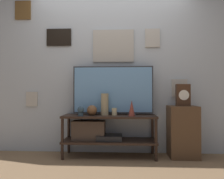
# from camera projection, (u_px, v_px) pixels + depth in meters

# --- Properties ---
(ground_plane) EXTENTS (12.00, 12.00, 0.00)m
(ground_plane) POSITION_uv_depth(u_px,v_px,m) (108.00, 162.00, 2.90)
(ground_plane) COLOR #846647
(wall_back) EXTENTS (6.40, 0.08, 2.70)m
(wall_back) POSITION_uv_depth(u_px,v_px,m) (110.00, 65.00, 3.43)
(wall_back) COLOR #B2BCC6
(wall_back) RESTS_ON ground_plane
(media_console) EXTENTS (1.34, 0.42, 0.60)m
(media_console) POSITION_uv_depth(u_px,v_px,m) (101.00, 130.00, 3.16)
(media_console) COLOR black
(media_console) RESTS_ON ground_plane
(television) EXTENTS (1.19, 0.05, 0.72)m
(television) POSITION_uv_depth(u_px,v_px,m) (113.00, 90.00, 3.25)
(television) COLOR #333338
(television) RESTS_ON media_console
(vase_round_glass) EXTENTS (0.15, 0.15, 0.15)m
(vase_round_glass) POSITION_uv_depth(u_px,v_px,m) (92.00, 110.00, 3.13)
(vase_round_glass) COLOR brown
(vase_round_glass) RESTS_ON media_console
(vase_slim_bronze) EXTENTS (0.09, 0.09, 0.22)m
(vase_slim_bronze) POSITION_uv_depth(u_px,v_px,m) (132.00, 108.00, 3.03)
(vase_slim_bronze) COLOR brown
(vase_slim_bronze) RESTS_ON media_console
(vase_tall_ceramic) EXTENTS (0.11, 0.11, 0.32)m
(vase_tall_ceramic) POSITION_uv_depth(u_px,v_px,m) (105.00, 104.00, 3.16)
(vase_tall_ceramic) COLOR tan
(vase_tall_ceramic) RESTS_ON media_console
(candle_jar) EXTENTS (0.08, 0.08, 0.10)m
(candle_jar) POSITION_uv_depth(u_px,v_px,m) (114.00, 112.00, 3.16)
(candle_jar) COLOR beige
(candle_jar) RESTS_ON media_console
(decorative_bust) EXTENTS (0.09, 0.09, 0.14)m
(decorative_bust) POSITION_uv_depth(u_px,v_px,m) (81.00, 111.00, 3.04)
(decorative_bust) COLOR #2D4251
(decorative_bust) RESTS_ON media_console
(side_table) EXTENTS (0.40, 0.36, 0.73)m
(side_table) POSITION_uv_depth(u_px,v_px,m) (183.00, 131.00, 3.13)
(side_table) COLOR #513823
(side_table) RESTS_ON ground_plane
(mantel_clock) EXTENTS (0.19, 0.11, 0.31)m
(mantel_clock) POSITION_uv_depth(u_px,v_px,m) (183.00, 95.00, 3.14)
(mantel_clock) COLOR #422819
(mantel_clock) RESTS_ON side_table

